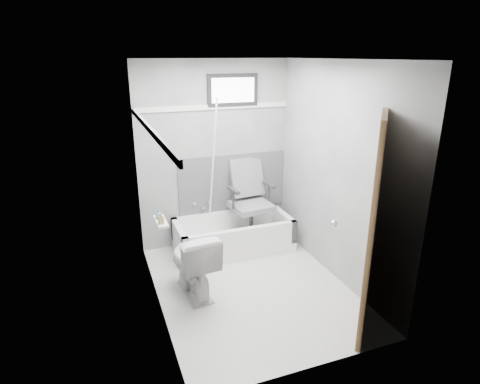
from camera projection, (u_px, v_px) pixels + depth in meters
name	position (u px, v px, depth m)	size (l,w,h in m)	color
floor	(251.00, 287.00, 4.45)	(2.60, 2.60, 0.00)	white
ceiling	(253.00, 59.00, 3.67)	(2.60, 2.60, 0.00)	silver
wall_back	(215.00, 155.00, 5.21)	(2.00, 0.02, 2.40)	slate
wall_front	(319.00, 235.00, 2.90)	(2.00, 0.02, 2.40)	slate
wall_left	(153.00, 195.00, 3.73)	(0.02, 2.60, 2.40)	slate
wall_right	(337.00, 174.00, 4.39)	(0.02, 2.60, 2.40)	slate
bathtub	(234.00, 234.00, 5.24)	(1.50, 0.70, 0.42)	white
office_chair	(251.00, 201.00, 5.24)	(0.59, 0.59, 1.02)	slate
toilet	(193.00, 263.00, 4.22)	(0.41, 0.74, 0.72)	silver
door	(420.00, 238.00, 3.31)	(0.78, 0.78, 2.00)	brown
window	(233.00, 90.00, 5.01)	(0.66, 0.04, 0.40)	black
backerboard	(233.00, 183.00, 5.41)	(1.50, 0.02, 0.78)	#4C4C4F
trim_back	(214.00, 107.00, 5.00)	(2.00, 0.02, 0.06)	white
trim_left	(149.00, 129.00, 3.53)	(0.02, 2.60, 0.06)	white
pole	(212.00, 172.00, 5.01)	(0.02, 0.02, 1.95)	white
shelf	(161.00, 221.00, 3.90)	(0.10, 0.32, 0.03)	white
soap_bottle_a	(161.00, 218.00, 3.81)	(0.05, 0.05, 0.10)	olive
soap_bottle_b	(158.00, 214.00, 3.93)	(0.07, 0.07, 0.09)	slate
faucet	(202.00, 205.00, 5.33)	(0.26, 0.10, 0.16)	silver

